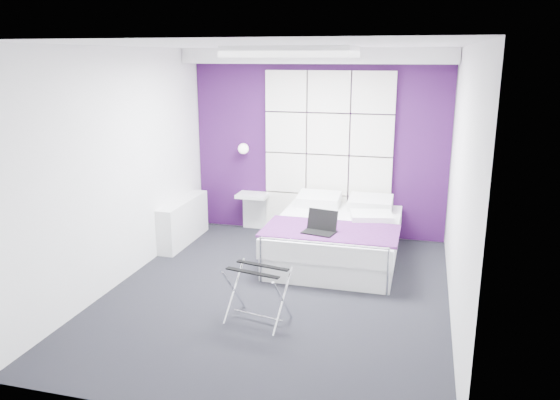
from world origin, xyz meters
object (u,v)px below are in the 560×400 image
bed (336,238)px  wall_lamp (244,148)px  radiator (184,221)px  nightstand (253,195)px  luggage_rack (258,295)px  laptop (320,227)px

bed → wall_lamp: bearing=149.8°
bed → radiator: bearing=177.1°
wall_lamp → nightstand: (0.13, -0.04, -0.68)m
radiator → luggage_rack: (1.68, -1.96, -0.03)m
luggage_rack → laptop: laptop is taller
wall_lamp → nightstand: wall_lamp is taller
radiator → nightstand: size_ratio=2.70×
wall_lamp → radiator: size_ratio=0.12×
luggage_rack → laptop: bearing=86.0°
bed → nightstand: bearing=148.7°
radiator → bed: 2.14m
wall_lamp → bed: (1.50, -0.87, -0.94)m
radiator → luggage_rack: 2.58m
wall_lamp → laptop: 2.10m
radiator → nightstand: bearing=43.0°
laptop → nightstand: bearing=143.7°
bed → nightstand: size_ratio=4.26×
wall_lamp → luggage_rack: (1.04, -2.72, -0.95)m
bed → luggage_rack: 1.91m
nightstand → luggage_rack: nightstand is taller
bed → laptop: (-0.11, -0.57, 0.31)m
radiator → bed: bed is taller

